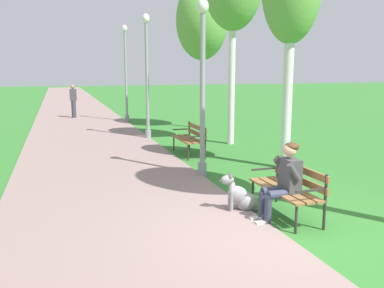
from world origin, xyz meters
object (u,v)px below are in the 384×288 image
(park_bench_mid, at_px, (191,137))
(birch_tree_fourth, at_px, (202,21))
(person_seated_on_near_bench, at_px, (284,179))
(lamp_post_mid, at_px, (147,76))
(pedestrian_distant, at_px, (73,101))
(park_bench_near, at_px, (289,185))
(lamp_post_near, at_px, (203,87))
(lamp_post_far, at_px, (126,73))
(dog_grey, at_px, (241,197))

(park_bench_mid, distance_m, birch_tree_fourth, 6.56)
(person_seated_on_near_bench, bearing_deg, birch_tree_fourth, 77.40)
(person_seated_on_near_bench, relative_size, lamp_post_mid, 0.30)
(park_bench_mid, height_order, pedestrian_distant, pedestrian_distant)
(birch_tree_fourth, bearing_deg, lamp_post_mid, -144.07)
(park_bench_near, relative_size, pedestrian_distant, 0.91)
(lamp_post_near, bearing_deg, park_bench_near, -80.45)
(park_bench_near, distance_m, park_bench_mid, 5.13)
(lamp_post_mid, bearing_deg, lamp_post_far, 89.05)
(dog_grey, relative_size, pedestrian_distant, 0.50)
(dog_grey, xyz_separation_m, pedestrian_distant, (-2.09, 14.87, 0.58))
(park_bench_near, distance_m, birch_tree_fourth, 10.97)
(lamp_post_near, bearing_deg, pedestrian_distant, 100.33)
(person_seated_on_near_bench, bearing_deg, dog_grey, 127.96)
(park_bench_mid, height_order, lamp_post_far, lamp_post_far)
(dog_grey, distance_m, birch_tree_fourth, 10.83)
(person_seated_on_near_bench, xyz_separation_m, lamp_post_far, (-0.27, 13.31, 1.56))
(birch_tree_fourth, bearing_deg, dog_grey, -105.82)
(park_bench_mid, xyz_separation_m, person_seated_on_near_bench, (-0.21, -5.30, 0.17))
(park_bench_mid, bearing_deg, lamp_post_near, -101.73)
(person_seated_on_near_bench, bearing_deg, park_bench_near, 38.04)
(birch_tree_fourth, xyz_separation_m, pedestrian_distant, (-4.83, 5.18, -3.42))
(lamp_post_near, distance_m, birch_tree_fourth, 8.03)
(person_seated_on_near_bench, distance_m, pedestrian_distant, 15.65)
(lamp_post_mid, height_order, birch_tree_fourth, birch_tree_fourth)
(pedestrian_distant, bearing_deg, lamp_post_mid, -72.86)
(birch_tree_fourth, bearing_deg, lamp_post_near, -109.43)
(pedestrian_distant, bearing_deg, birch_tree_fourth, -47.00)
(park_bench_mid, distance_m, pedestrian_distant, 10.52)
(lamp_post_near, bearing_deg, birch_tree_fourth, 70.57)
(dog_grey, distance_m, lamp_post_mid, 8.00)
(park_bench_near, xyz_separation_m, dog_grey, (-0.66, 0.41, -0.25))
(park_bench_mid, relative_size, dog_grey, 1.81)
(lamp_post_near, height_order, lamp_post_mid, lamp_post_mid)
(park_bench_near, xyz_separation_m, lamp_post_far, (-0.47, 13.15, 1.72))
(park_bench_near, relative_size, birch_tree_fourth, 0.26)
(person_seated_on_near_bench, relative_size, lamp_post_near, 0.33)
(park_bench_near, height_order, lamp_post_mid, lamp_post_mid)
(park_bench_mid, distance_m, person_seated_on_near_bench, 5.30)
(lamp_post_near, distance_m, lamp_post_far, 10.32)
(lamp_post_near, xyz_separation_m, lamp_post_mid, (-0.08, 5.35, 0.19))
(dog_grey, bearing_deg, person_seated_on_near_bench, -52.04)
(park_bench_near, xyz_separation_m, lamp_post_mid, (-0.56, 8.18, 1.65))
(park_bench_mid, xyz_separation_m, lamp_post_near, (-0.48, -2.30, 1.46))
(lamp_post_near, distance_m, pedestrian_distant, 12.70)
(lamp_post_mid, distance_m, pedestrian_distant, 7.54)
(dog_grey, relative_size, lamp_post_near, 0.22)
(lamp_post_mid, xyz_separation_m, lamp_post_far, (0.08, 4.97, 0.07))
(dog_grey, relative_size, birch_tree_fourth, 0.14)
(lamp_post_mid, distance_m, birch_tree_fourth, 3.88)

